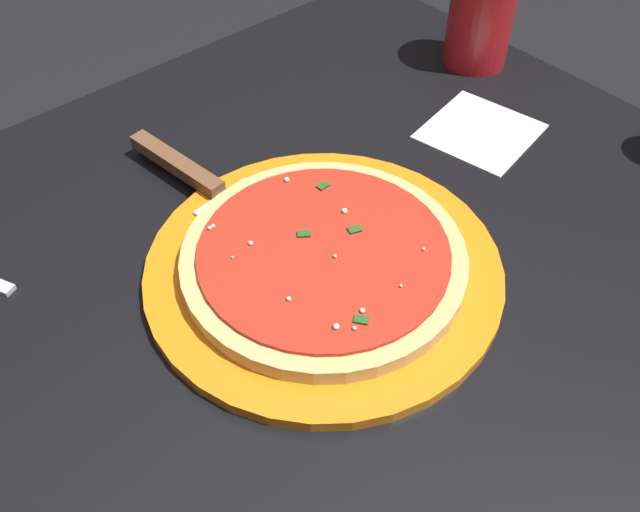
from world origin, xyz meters
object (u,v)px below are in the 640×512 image
serving_plate (320,267)px  pizza (320,255)px  napkin_loose_left (480,131)px  cup_tall_drink (481,16)px  pizza_server (203,182)px

serving_plate → pizza: 0.02m
serving_plate → napkin_loose_left: (0.28, 0.04, -0.00)m
napkin_loose_left → serving_plate: bearing=-171.7°
serving_plate → cup_tall_drink: 0.42m
cup_tall_drink → pizza: bearing=-159.6°
serving_plate → pizza: size_ratio=1.27×
serving_plate → pizza_server: size_ratio=1.46×
pizza_server → napkin_loose_left: pizza_server is taller
pizza → cup_tall_drink: (0.39, 0.14, 0.04)m
cup_tall_drink → pizza_server: bearing=178.0°
serving_plate → pizza_server: (-0.02, 0.16, 0.01)m
serving_plate → napkin_loose_left: bearing=8.3°
cup_tall_drink → napkin_loose_left: 0.16m
cup_tall_drink → serving_plate: bearing=-159.6°
pizza → napkin_loose_left: size_ratio=2.23×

